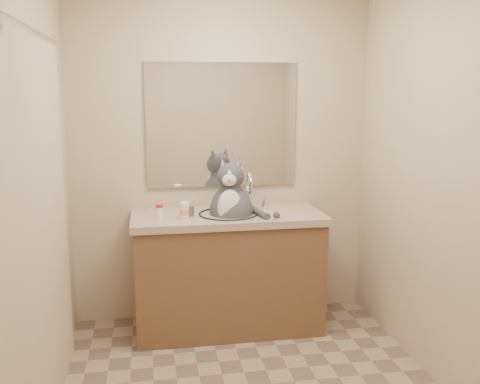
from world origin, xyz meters
name	(u,v)px	position (x,y,z in m)	size (l,w,h in m)	color
room	(255,189)	(0.00, 0.00, 1.20)	(2.22, 2.52, 2.42)	gray
vanity	(228,269)	(0.00, 0.96, 0.44)	(1.34, 0.59, 1.12)	brown
mirror	(222,125)	(0.00, 1.24, 1.45)	(1.10, 0.02, 0.90)	white
shower_curtain	(48,225)	(-1.05, 0.10, 1.03)	(0.02, 1.30, 1.93)	#BEAD8F
cat	(231,209)	(0.02, 0.95, 0.89)	(0.42, 0.43, 0.61)	#48474C
pill_bottle_redcap	(159,211)	(-0.47, 0.95, 0.89)	(0.06, 0.06, 0.08)	white
pill_bottle_orange	(184,211)	(-0.31, 0.87, 0.90)	(0.07, 0.07, 0.11)	white
grey_canister	(191,211)	(-0.26, 0.93, 0.88)	(0.05, 0.05, 0.07)	slate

